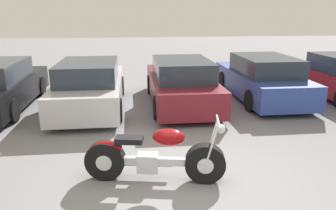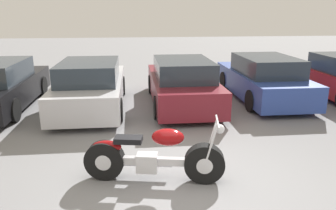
{
  "view_description": "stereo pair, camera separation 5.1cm",
  "coord_description": "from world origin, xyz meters",
  "views": [
    {
      "loc": [
        -0.89,
        -4.6,
        2.69
      ],
      "look_at": [
        -0.17,
        1.72,
        0.85
      ],
      "focal_mm": 35.0,
      "sensor_mm": 36.0,
      "label": 1
    },
    {
      "loc": [
        -0.84,
        -4.6,
        2.69
      ],
      "look_at": [
        -0.17,
        1.72,
        0.85
      ],
      "focal_mm": 35.0,
      "sensor_mm": 36.0,
      "label": 2
    }
  ],
  "objects": [
    {
      "name": "ground_plane",
      "position": [
        0.0,
        0.0,
        0.0
      ],
      "size": [
        60.0,
        60.0,
        0.0
      ],
      "primitive_type": "plane",
      "color": "slate"
    },
    {
      "name": "motorcycle",
      "position": [
        -0.58,
        0.25,
        0.42
      ],
      "size": [
        2.28,
        0.84,
        1.06
      ],
      "color": "black",
      "rests_on": "ground_plane"
    },
    {
      "name": "parked_car_silver",
      "position": [
        -2.05,
        4.6,
        0.64
      ],
      "size": [
        1.81,
        4.43,
        1.36
      ],
      "color": "#BCBCC1",
      "rests_on": "ground_plane"
    },
    {
      "name": "parked_car_maroon",
      "position": [
        0.56,
        4.7,
        0.64
      ],
      "size": [
        1.81,
        4.43,
        1.36
      ],
      "color": "maroon",
      "rests_on": "ground_plane"
    },
    {
      "name": "parked_car_blue",
      "position": [
        3.17,
        5.05,
        0.64
      ],
      "size": [
        1.81,
        4.43,
        1.36
      ],
      "color": "#2D479E",
      "rests_on": "ground_plane"
    }
  ]
}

